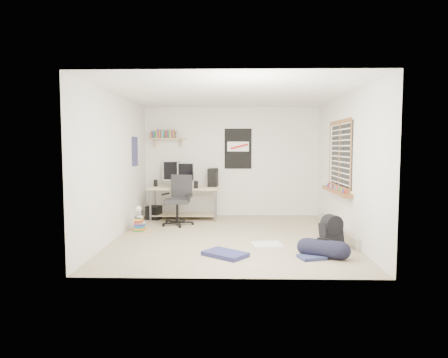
{
  "coord_description": "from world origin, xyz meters",
  "views": [
    {
      "loc": [
        0.05,
        -6.97,
        1.6
      ],
      "look_at": [
        -0.13,
        0.38,
        1.0
      ],
      "focal_mm": 32.0,
      "sensor_mm": 36.0,
      "label": 1
    }
  ],
  "objects_px": {
    "backpack": "(331,236)",
    "duffel_bag": "(323,248)",
    "book_stack": "(139,224)",
    "office_chair": "(177,201)",
    "desk": "(184,202)"
  },
  "relations": [
    {
      "from": "desk",
      "to": "book_stack",
      "type": "xyz_separation_m",
      "value": [
        -0.68,
        -1.33,
        -0.21
      ]
    },
    {
      "from": "backpack",
      "to": "duffel_bag",
      "type": "relative_size",
      "value": 0.83
    },
    {
      "from": "office_chair",
      "to": "backpack",
      "type": "height_order",
      "value": "office_chair"
    },
    {
      "from": "duffel_bag",
      "to": "book_stack",
      "type": "xyz_separation_m",
      "value": [
        -3.07,
        1.72,
        0.01
      ]
    },
    {
      "from": "office_chair",
      "to": "backpack",
      "type": "xyz_separation_m",
      "value": [
        2.69,
        -1.84,
        -0.29
      ]
    },
    {
      "from": "desk",
      "to": "backpack",
      "type": "bearing_deg",
      "value": -45.83
    },
    {
      "from": "office_chair",
      "to": "duffel_bag",
      "type": "height_order",
      "value": "office_chair"
    },
    {
      "from": "book_stack",
      "to": "desk",
      "type": "bearing_deg",
      "value": 62.77
    },
    {
      "from": "office_chair",
      "to": "duffel_bag",
      "type": "xyz_separation_m",
      "value": [
        2.44,
        -2.36,
        -0.35
      ]
    },
    {
      "from": "office_chair",
      "to": "duffel_bag",
      "type": "relative_size",
      "value": 1.97
    },
    {
      "from": "desk",
      "to": "duffel_bag",
      "type": "bearing_deg",
      "value": -53.94
    },
    {
      "from": "duffel_bag",
      "to": "book_stack",
      "type": "distance_m",
      "value": 3.52
    },
    {
      "from": "duffel_bag",
      "to": "book_stack",
      "type": "height_order",
      "value": "duffel_bag"
    },
    {
      "from": "backpack",
      "to": "duffel_bag",
      "type": "bearing_deg",
      "value": -135.49
    },
    {
      "from": "desk",
      "to": "book_stack",
      "type": "bearing_deg",
      "value": -119.26
    }
  ]
}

